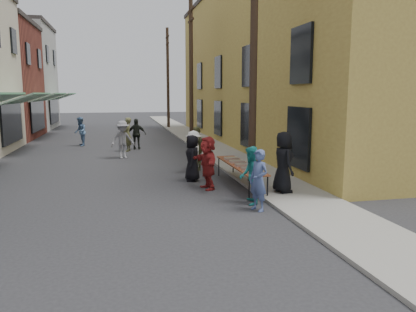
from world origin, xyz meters
name	(u,v)px	position (x,y,z in m)	size (l,w,h in m)	color
ground	(132,216)	(0.00, 0.00, 0.00)	(120.00, 120.00, 0.00)	#28282B
sidewalk	(202,142)	(5.00, 15.00, 0.05)	(2.20, 60.00, 0.10)	gray
building_ochre	(299,64)	(11.10, 14.00, 5.00)	(10.00, 28.00, 10.00)	#A3853A
utility_pole_near	(254,54)	(4.30, 3.00, 4.50)	(0.26, 0.26, 9.00)	#2D2116
utility_pole_mid	(191,72)	(4.30, 15.00, 4.50)	(0.26, 0.26, 9.00)	#2D2116
utility_pole_far	(168,79)	(4.30, 27.00, 4.50)	(0.26, 0.26, 9.00)	#2D2116
serving_table	(240,166)	(3.80, 2.75, 0.71)	(0.70, 4.00, 0.75)	maroon
catering_tray_sausage	(256,172)	(3.80, 1.10, 0.79)	(0.50, 0.33, 0.08)	maroon
catering_tray_foil_b	(249,169)	(3.80, 1.75, 0.79)	(0.50, 0.33, 0.08)	#B2B2B7
catering_tray_buns	(243,165)	(3.80, 2.45, 0.79)	(0.50, 0.33, 0.08)	tan
catering_tray_foil_d	(237,161)	(3.80, 3.15, 0.79)	(0.50, 0.33, 0.08)	#B2B2B7
catering_tray_buns_end	(232,158)	(3.80, 3.85, 0.79)	(0.50, 0.33, 0.08)	tan
condiment_jar_a	(252,175)	(3.58, 0.80, 0.79)	(0.07, 0.07, 0.08)	#A57F26
condiment_jar_b	(251,174)	(3.58, 0.90, 0.79)	(0.07, 0.07, 0.08)	#A57F26
condiment_jar_c	(250,173)	(3.58, 1.00, 0.79)	(0.07, 0.07, 0.08)	#A57F26
cup_stack	(265,173)	(4.00, 0.85, 0.81)	(0.08, 0.08, 0.12)	tan
guest_front_a	(192,158)	(2.33, 3.89, 0.85)	(0.83, 0.54, 1.69)	black
guest_front_b	(259,180)	(3.40, -0.24, 0.84)	(0.62, 0.40, 1.69)	#4A5B8F
guest_front_c	(251,176)	(3.40, 0.42, 0.84)	(0.82, 0.64, 1.68)	teal
guest_front_d	(194,152)	(2.67, 5.45, 0.85)	(1.10, 0.63, 1.70)	white
guest_front_e	(197,148)	(2.90, 5.98, 0.92)	(1.07, 0.45, 1.83)	brown
guest_queue_back	(208,163)	(2.60, 2.55, 0.89)	(1.65, 0.52, 1.77)	maroon
server	(283,162)	(4.73, 1.22, 1.05)	(0.93, 0.61, 1.91)	black
passerby_left	(123,140)	(-0.07, 9.79, 0.93)	(1.20, 0.69, 1.86)	gray
passerby_mid	(137,134)	(0.75, 12.95, 0.88)	(1.03, 0.43, 1.75)	black
passerby_right	(128,135)	(0.22, 12.23, 0.93)	(0.68, 0.45, 1.87)	brown
passerby_far	(80,132)	(-2.53, 15.19, 0.88)	(0.86, 0.67, 1.77)	#5477A3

